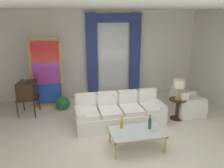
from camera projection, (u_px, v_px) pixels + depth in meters
ground_plane at (117, 135)px, 5.64m from camera, size 16.00×16.00×0.00m
wall_rear at (97, 54)px, 8.06m from camera, size 8.00×0.12×3.00m
ceiling_slab at (110, 7)px, 5.50m from camera, size 8.00×7.60×0.04m
curtained_window at (114, 48)px, 7.94m from camera, size 2.00×0.17×2.70m
couch_white_long at (119, 112)px, 6.21m from camera, size 2.35×0.96×0.86m
coffee_table at (137, 133)px, 5.01m from camera, size 1.15×0.71×0.41m
bottle_blue_decanter at (122, 123)px, 5.12m from camera, size 0.06×0.06×0.29m
bottle_crystal_tall at (150, 123)px, 5.08m from camera, size 0.07×0.07×0.33m
bottle_amber_squat at (153, 125)px, 4.96m from camera, size 0.06×0.06×0.35m
vintage_tv at (27, 91)px, 6.63m from camera, size 0.62×0.66×1.35m
armchair_white at (186, 105)px, 6.77m from camera, size 0.86×0.86×0.80m
stained_glass_divider at (47, 75)px, 7.08m from camera, size 0.95×0.05×2.20m
peacock_figurine at (63, 104)px, 7.00m from camera, size 0.44×0.60×0.50m
round_side_table at (177, 107)px, 6.43m from camera, size 0.48×0.48×0.59m
table_lamp_brass at (179, 84)px, 6.23m from camera, size 0.32×0.32×0.57m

